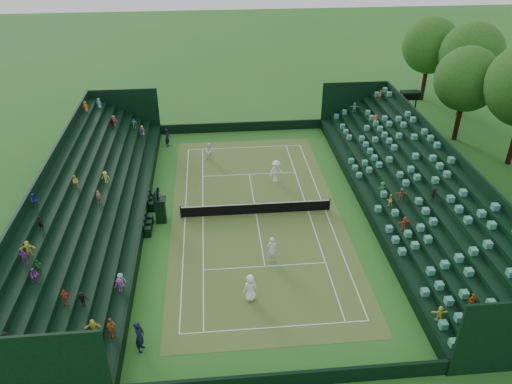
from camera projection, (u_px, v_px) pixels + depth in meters
ground at (256, 214)px, 38.80m from camera, size 160.00×160.00×0.00m
court_surface at (256, 214)px, 38.79m from camera, size 12.97×26.77×0.01m
perimeter_wall_north at (242, 127)px, 52.11m from camera, size 17.17×0.20×1.00m
perimeter_wall_south at (286, 380)px, 24.97m from camera, size 17.17×0.20×1.00m
perimeter_wall_east at (363, 203)px, 39.22m from camera, size 0.20×31.77×1.00m
perimeter_wall_west at (145, 214)px, 37.86m from camera, size 0.20×31.77×1.00m
north_grandstand at (417, 189)px, 39.02m from camera, size 6.60×32.00×4.90m
south_grandstand at (86, 205)px, 36.98m from camera, size 6.60×32.00×4.90m
tennis_net at (256, 208)px, 38.53m from camera, size 11.67×0.10×1.06m
scoreboard_tower at (410, 97)px, 52.28m from camera, size 2.00×1.00×3.70m
tree_row at (500, 83)px, 44.74m from camera, size 10.64×35.92×11.20m
umpire_chair at (160, 207)px, 37.30m from camera, size 0.95×0.95×2.97m
courtside_chairs at (151, 213)px, 38.22m from camera, size 0.49×5.46×1.07m
player_near_west at (250, 288)px, 30.16m from camera, size 1.06×0.88×1.86m
player_near_east at (272, 250)px, 33.28m from camera, size 0.74×0.50×2.00m
player_far_west at (210, 152)px, 46.29m from camera, size 0.85×0.68×1.69m
player_far_east at (276, 171)px, 42.68m from camera, size 1.50×1.30×2.01m
line_judge_north at (167, 138)px, 48.74m from camera, size 0.62×0.78×1.85m
line_judge_south at (140, 337)px, 26.74m from camera, size 0.62×0.81×2.00m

